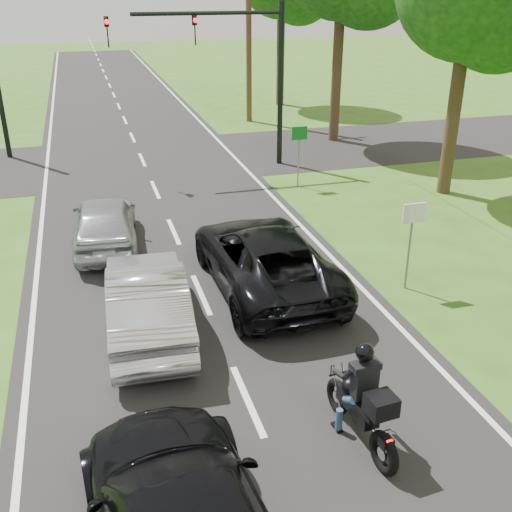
{
  "coord_description": "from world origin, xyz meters",
  "views": [
    {
      "loc": [
        -2.2,
        -8.07,
        6.59
      ],
      "look_at": [
        1.03,
        3.0,
        1.3
      ],
      "focal_mm": 42.0,
      "sensor_mm": 36.0,
      "label": 1
    }
  ],
  "objects_px": {
    "motorcycle_rider": "(363,406)",
    "silver_sedan": "(147,300)",
    "sign_white": "(412,225)",
    "utility_pole_far": "(249,16)",
    "dark_suv": "(265,257)",
    "traffic_signal": "(232,56)",
    "silver_suv": "(105,222)",
    "sign_green": "(299,142)"
  },
  "relations": [
    {
      "from": "utility_pole_far",
      "to": "sign_white",
      "type": "distance_m",
      "value": 19.39
    },
    {
      "from": "traffic_signal",
      "to": "sign_green",
      "type": "bearing_deg",
      "value": -62.62
    },
    {
      "from": "motorcycle_rider",
      "to": "sign_white",
      "type": "distance_m",
      "value": 5.59
    },
    {
      "from": "traffic_signal",
      "to": "utility_pole_far",
      "type": "bearing_deg",
      "value": 70.32
    },
    {
      "from": "silver_sedan",
      "to": "utility_pole_far",
      "type": "relative_size",
      "value": 0.44
    },
    {
      "from": "traffic_signal",
      "to": "sign_green",
      "type": "xyz_separation_m",
      "value": [
        1.56,
        -3.02,
        -2.54
      ]
    },
    {
      "from": "silver_suv",
      "to": "sign_white",
      "type": "xyz_separation_m",
      "value": [
        6.6,
        -4.54,
        0.89
      ]
    },
    {
      "from": "silver_sedan",
      "to": "sign_white",
      "type": "distance_m",
      "value": 6.1
    },
    {
      "from": "motorcycle_rider",
      "to": "traffic_signal",
      "type": "distance_m",
      "value": 15.96
    },
    {
      "from": "silver_sedan",
      "to": "silver_suv",
      "type": "bearing_deg",
      "value": -80.19
    },
    {
      "from": "traffic_signal",
      "to": "sign_white",
      "type": "relative_size",
      "value": 3.0
    },
    {
      "from": "motorcycle_rider",
      "to": "dark_suv",
      "type": "relative_size",
      "value": 0.38
    },
    {
      "from": "dark_suv",
      "to": "utility_pole_far",
      "type": "relative_size",
      "value": 0.54
    },
    {
      "from": "dark_suv",
      "to": "utility_pole_far",
      "type": "bearing_deg",
      "value": -105.72
    },
    {
      "from": "traffic_signal",
      "to": "utility_pole_far",
      "type": "xyz_separation_m",
      "value": [
        2.86,
        8.0,
        0.95
      ]
    },
    {
      "from": "motorcycle_rider",
      "to": "utility_pole_far",
      "type": "bearing_deg",
      "value": 73.43
    },
    {
      "from": "sign_white",
      "to": "dark_suv",
      "type": "bearing_deg",
      "value": 162.17
    },
    {
      "from": "dark_suv",
      "to": "traffic_signal",
      "type": "height_order",
      "value": "traffic_signal"
    },
    {
      "from": "silver_sedan",
      "to": "utility_pole_far",
      "type": "height_order",
      "value": "utility_pole_far"
    },
    {
      "from": "traffic_signal",
      "to": "sign_white",
      "type": "xyz_separation_m",
      "value": [
        1.36,
        -11.02,
        -2.54
      ]
    },
    {
      "from": "sign_white",
      "to": "sign_green",
      "type": "relative_size",
      "value": 1.0
    },
    {
      "from": "motorcycle_rider",
      "to": "silver_sedan",
      "type": "distance_m",
      "value": 5.05
    },
    {
      "from": "motorcycle_rider",
      "to": "silver_suv",
      "type": "relative_size",
      "value": 0.5
    },
    {
      "from": "silver_sedan",
      "to": "silver_suv",
      "type": "relative_size",
      "value": 1.08
    },
    {
      "from": "motorcycle_rider",
      "to": "utility_pole_far",
      "type": "relative_size",
      "value": 0.21
    },
    {
      "from": "traffic_signal",
      "to": "utility_pole_far",
      "type": "relative_size",
      "value": 0.64
    },
    {
      "from": "silver_suv",
      "to": "sign_green",
      "type": "height_order",
      "value": "sign_green"
    },
    {
      "from": "motorcycle_rider",
      "to": "dark_suv",
      "type": "height_order",
      "value": "motorcycle_rider"
    },
    {
      "from": "motorcycle_rider",
      "to": "sign_white",
      "type": "bearing_deg",
      "value": 48.66
    },
    {
      "from": "motorcycle_rider",
      "to": "traffic_signal",
      "type": "bearing_deg",
      "value": 77.89
    },
    {
      "from": "dark_suv",
      "to": "silver_sedan",
      "type": "relative_size",
      "value": 1.22
    },
    {
      "from": "utility_pole_far",
      "to": "sign_green",
      "type": "distance_m",
      "value": 11.63
    },
    {
      "from": "sign_white",
      "to": "silver_sedan",
      "type": "bearing_deg",
      "value": -177.77
    },
    {
      "from": "silver_sedan",
      "to": "utility_pole_far",
      "type": "bearing_deg",
      "value": -108.31
    },
    {
      "from": "motorcycle_rider",
      "to": "utility_pole_far",
      "type": "xyz_separation_m",
      "value": [
        4.76,
        23.47,
        4.38
      ]
    },
    {
      "from": "motorcycle_rider",
      "to": "sign_white",
      "type": "relative_size",
      "value": 0.97
    },
    {
      "from": "dark_suv",
      "to": "sign_white",
      "type": "height_order",
      "value": "sign_white"
    },
    {
      "from": "motorcycle_rider",
      "to": "utility_pole_far",
      "type": "height_order",
      "value": "utility_pole_far"
    },
    {
      "from": "sign_white",
      "to": "traffic_signal",
      "type": "bearing_deg",
      "value": 97.05
    },
    {
      "from": "dark_suv",
      "to": "silver_sedan",
      "type": "xyz_separation_m",
      "value": [
        -2.87,
        -1.25,
        -0.02
      ]
    },
    {
      "from": "sign_green",
      "to": "silver_sedan",
      "type": "bearing_deg",
      "value": -127.15
    },
    {
      "from": "sign_green",
      "to": "dark_suv",
      "type": "bearing_deg",
      "value": -115.77
    }
  ]
}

